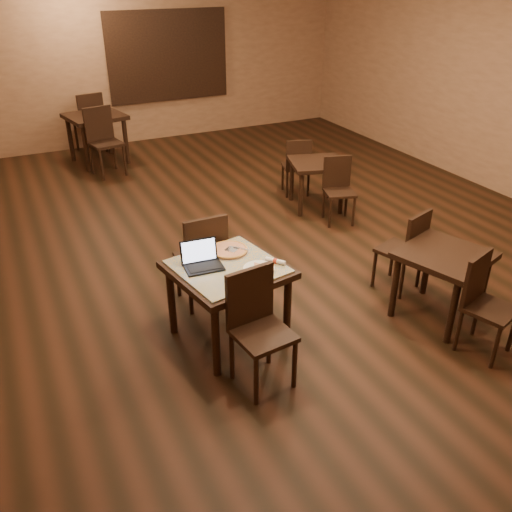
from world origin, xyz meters
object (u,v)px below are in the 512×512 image
other_table_b_chair_far (90,119)px  other_table_c_chair_near (483,299)px  other_table_a (317,169)px  other_table_b (96,123)px  pizza_pan (229,251)px  other_table_b_chair_near (103,137)px  other_table_c (443,264)px  other_table_a_chair_far (297,164)px  other_table_a_chair_near (338,186)px  tiled_table (228,276)px  chair_main_near (257,321)px  chair_main_far (203,255)px  other_table_c_chair_far (407,247)px  laptop (201,260)px

other_table_b_chair_far → other_table_c_chair_near: (1.94, -7.42, -0.09)m
other_table_a → other_table_c_chair_near: bearing=-79.9°
other_table_b → pizza_pan: bearing=-99.8°
other_table_b_chair_near → other_table_c: 5.97m
pizza_pan → other_table_a_chair_far: other_table_a_chair_far is taller
other_table_a_chair_near → other_table_c: bearing=-82.8°
tiled_table → other_table_b: size_ratio=1.02×
other_table_c → other_table_c_chair_near: 0.54m
chair_main_near → other_table_c: (1.98, 0.04, 0.02)m
other_table_a_chair_near → pizza_pan: bearing=-128.5°
chair_main_far → other_table_b: chair_main_far is taller
chair_main_near → other_table_c_chair_far: bearing=9.2°
other_table_a_chair_near → other_table_b: other_table_a_chair_near is taller
pizza_pan → other_table_b_chair_far: 6.07m
tiled_table → laptop: (-0.20, 0.10, 0.16)m
other_table_a → other_table_b_chair_near: other_table_b_chair_near is taller
other_table_a_chair_near → other_table_a_chair_far: size_ratio=1.00×
laptop → other_table_a_chair_near: laptop is taller
laptop → other_table_c_chair_far: laptop is taller
laptop → other_table_a: bearing=45.9°
other_table_b → other_table_c: bearing=-83.6°
laptop → other_table_b_chair_far: bearing=93.1°
pizza_pan → other_table_a_chair_far: size_ratio=0.43×
other_table_a → other_table_a_chair_far: size_ratio=1.03×
tiled_table → other_table_a: size_ratio=1.20×
chair_main_near → other_table_c: size_ratio=1.05×
other_table_a_chair_near → other_table_a: bearing=109.3°
other_table_b_chair_far → tiled_table: bearing=78.7°
other_table_b_chair_near → tiled_table: bearing=-100.9°
pizza_pan → other_table_a_chair_far: 3.40m
chair_main_near → other_table_b_chair_near: size_ratio=0.92×
other_table_a_chair_near → other_table_c: (-0.40, -2.37, 0.10)m
laptop → other_table_c_chair_near: size_ratio=0.38×
other_table_b → other_table_b_chair_far: other_table_b_chair_far is taller
other_table_c_chair_far → other_table_a_chair_near: bearing=-119.8°
chair_main_far → other_table_a_chair_near: bearing=-153.7°
chair_main_far → other_table_a_chair_near: (2.37, 1.19, -0.08)m
laptop → other_table_b_chair_far: other_table_b_chair_far is taller
chair_main_near → other_table_a: (2.36, 2.92, -0.00)m
other_table_b_chair_near → other_table_c_chair_near: 6.47m
other_table_a_chair_far → other_table_c: bearing=100.8°
other_table_a_chair_far → other_table_b_chair_far: (-2.32, 3.49, 0.12)m
other_table_a_chair_near → other_table_a_chair_far: (-0.04, 1.02, 0.00)m
pizza_pan → other_table_c_chair_near: other_table_c_chair_near is taller
other_table_a → other_table_b: (-2.36, 3.37, 0.13)m
laptop → other_table_a: laptop is taller
pizza_pan → other_table_c_chair_near: 2.29m
laptop → other_table_a_chair_near: 3.10m
laptop → other_table_a_chair_far: (2.53, 2.71, -0.33)m
chair_main_far → other_table_c: chair_main_far is taller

